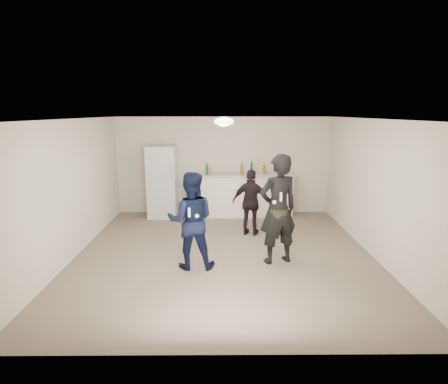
{
  "coord_description": "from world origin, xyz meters",
  "views": [
    {
      "loc": [
        -0.05,
        -6.65,
        2.62
      ],
      "look_at": [
        0.0,
        0.2,
        1.15
      ],
      "focal_mm": 30.0,
      "sensor_mm": 36.0,
      "label": 1
    }
  ],
  "objects_px": {
    "fridge": "(162,182)",
    "man": "(191,221)",
    "counter": "(240,196)",
    "shaker": "(212,171)",
    "spectator": "(251,203)",
    "woman": "(278,209)"
  },
  "relations": [
    {
      "from": "fridge",
      "to": "man",
      "type": "distance_m",
      "value": 3.34
    },
    {
      "from": "counter",
      "to": "man",
      "type": "height_order",
      "value": "man"
    },
    {
      "from": "fridge",
      "to": "shaker",
      "type": "height_order",
      "value": "fridge"
    },
    {
      "from": "fridge",
      "to": "shaker",
      "type": "bearing_deg",
      "value": 1.19
    },
    {
      "from": "counter",
      "to": "man",
      "type": "distance_m",
      "value": 3.43
    },
    {
      "from": "counter",
      "to": "spectator",
      "type": "xyz_separation_m",
      "value": [
        0.16,
        -1.53,
        0.19
      ]
    },
    {
      "from": "shaker",
      "to": "spectator",
      "type": "height_order",
      "value": "spectator"
    },
    {
      "from": "fridge",
      "to": "man",
      "type": "height_order",
      "value": "fridge"
    },
    {
      "from": "fridge",
      "to": "spectator",
      "type": "xyz_separation_m",
      "value": [
        2.13,
        -1.46,
        -0.19
      ]
    },
    {
      "from": "shaker",
      "to": "spectator",
      "type": "distance_m",
      "value": 1.79
    },
    {
      "from": "counter",
      "to": "shaker",
      "type": "xyz_separation_m",
      "value": [
        -0.72,
        -0.04,
        0.65
      ]
    },
    {
      "from": "shaker",
      "to": "man",
      "type": "height_order",
      "value": "man"
    },
    {
      "from": "fridge",
      "to": "spectator",
      "type": "height_order",
      "value": "fridge"
    },
    {
      "from": "spectator",
      "to": "man",
      "type": "bearing_deg",
      "value": 72.82
    },
    {
      "from": "counter",
      "to": "fridge",
      "type": "distance_m",
      "value": 2.0
    },
    {
      "from": "woman",
      "to": "spectator",
      "type": "height_order",
      "value": "woman"
    },
    {
      "from": "counter",
      "to": "man",
      "type": "xyz_separation_m",
      "value": [
        -1.0,
        -3.26,
        0.3
      ]
    },
    {
      "from": "spectator",
      "to": "fridge",
      "type": "bearing_deg",
      "value": -17.93
    },
    {
      "from": "man",
      "to": "spectator",
      "type": "height_order",
      "value": "man"
    },
    {
      "from": "shaker",
      "to": "woman",
      "type": "height_order",
      "value": "woman"
    },
    {
      "from": "shaker",
      "to": "spectator",
      "type": "xyz_separation_m",
      "value": [
        0.88,
        -1.49,
        -0.46
      ]
    },
    {
      "from": "fridge",
      "to": "shaker",
      "type": "distance_m",
      "value": 1.27
    }
  ]
}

